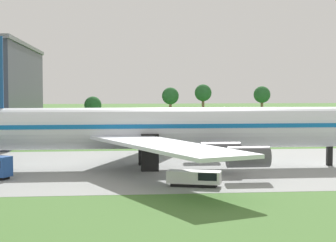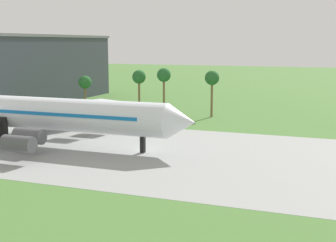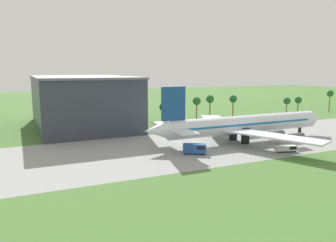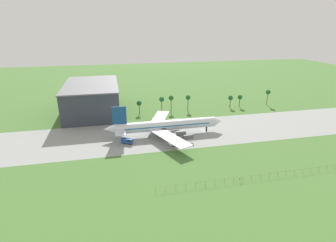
% 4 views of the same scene
% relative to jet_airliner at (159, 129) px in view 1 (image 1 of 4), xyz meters
% --- Properties ---
extents(ground_plane, '(600.00, 600.00, 0.00)m').
position_rel_jet_airliner_xyz_m(ground_plane, '(24.90, 1.00, -5.67)').
color(ground_plane, '#477233').
extents(taxiway_strip, '(320.00, 44.00, 0.02)m').
position_rel_jet_airliner_xyz_m(taxiway_strip, '(24.90, 1.00, -5.66)').
color(taxiway_strip, gray).
rests_on(taxiway_strip, ground_plane).
extents(jet_airliner, '(69.10, 59.56, 18.63)m').
position_rel_jet_airliner_xyz_m(jet_airliner, '(0.00, 0.00, 0.00)').
color(jet_airliner, silver).
rests_on(jet_airliner, ground_plane).
extents(catering_van, '(6.56, 3.81, 1.84)m').
position_rel_jet_airliner_xyz_m(catering_van, '(2.92, -16.49, -4.65)').
color(catering_van, black).
rests_on(catering_van, ground_plane).
extents(palm_tree_row, '(105.08, 3.60, 12.19)m').
position_rel_jet_airliner_xyz_m(palm_tree_row, '(36.26, 41.63, 3.08)').
color(palm_tree_row, brown).
rests_on(palm_tree_row, ground_plane).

